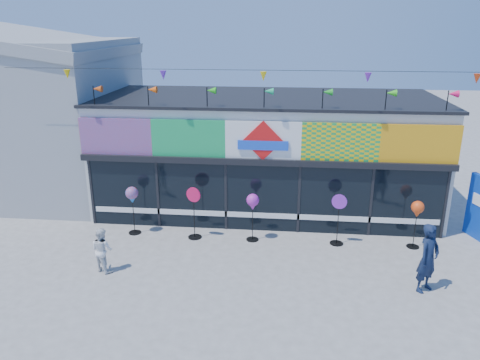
# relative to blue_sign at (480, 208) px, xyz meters

# --- Properties ---
(ground) EXTENTS (80.00, 80.00, 0.00)m
(ground) POSITION_rel_blue_sign_xyz_m (-6.92, -3.55, -1.04)
(ground) COLOR gray
(ground) RESTS_ON ground
(kite_shop) EXTENTS (16.00, 5.70, 5.31)m
(kite_shop) POSITION_rel_blue_sign_xyz_m (-6.92, 2.39, 1.01)
(kite_shop) COLOR silver
(kite_shop) RESTS_ON ground
(neighbour_building) EXTENTS (8.18, 7.20, 6.87)m
(neighbour_building) POSITION_rel_blue_sign_xyz_m (-16.92, 3.45, 2.16)
(neighbour_building) COLOR gray
(neighbour_building) RESTS_ON ground
(blue_sign) EXTENTS (0.48, 1.03, 2.07)m
(blue_sign) POSITION_rel_blue_sign_xyz_m (0.00, 0.00, 0.00)
(blue_sign) COLOR #0B37A5
(blue_sign) RESTS_ON ground
(spinner_0) EXTENTS (0.41, 0.41, 1.62)m
(spinner_0) POSITION_rel_blue_sign_xyz_m (-11.09, -0.79, 0.25)
(spinner_0) COLOR black
(spinner_0) RESTS_ON ground
(spinner_1) EXTENTS (0.47, 0.44, 1.72)m
(spinner_1) POSITION_rel_blue_sign_xyz_m (-9.04, -0.93, -0.13)
(spinner_1) COLOR black
(spinner_1) RESTS_ON ground
(spinner_2) EXTENTS (0.40, 0.40, 1.57)m
(spinner_2) POSITION_rel_blue_sign_xyz_m (-7.17, -0.91, 0.21)
(spinner_2) COLOR black
(spinner_2) RESTS_ON ground
(spinner_3) EXTENTS (0.46, 0.42, 1.65)m
(spinner_3) POSITION_rel_blue_sign_xyz_m (-4.51, -0.92, -0.17)
(spinner_3) COLOR black
(spinner_3) RESTS_ON ground
(spinner_4) EXTENTS (0.39, 0.39, 1.52)m
(spinner_4) POSITION_rel_blue_sign_xyz_m (-2.17, -0.91, 0.18)
(spinner_4) COLOR black
(spinner_4) RESTS_ON ground
(adult_man) EXTENTS (0.80, 0.78, 1.85)m
(adult_man) POSITION_rel_blue_sign_xyz_m (-2.49, -3.41, -0.12)
(adult_man) COLOR #121D39
(adult_man) RESTS_ON ground
(child) EXTENTS (0.72, 0.61, 1.29)m
(child) POSITION_rel_blue_sign_xyz_m (-11.17, -3.29, -0.40)
(child) COLOR white
(child) RESTS_ON ground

